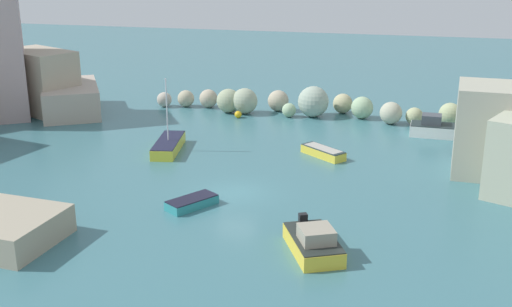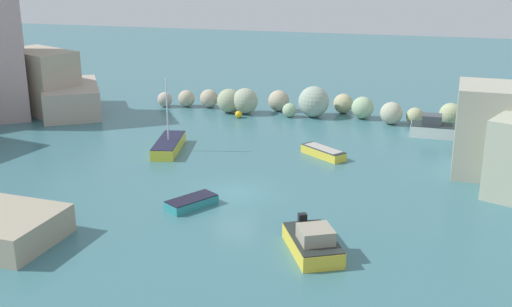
{
  "view_description": "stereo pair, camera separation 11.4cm",
  "coord_description": "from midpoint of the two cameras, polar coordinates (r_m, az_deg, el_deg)",
  "views": [
    {
      "loc": [
        10.32,
        -35.38,
        14.53
      ],
      "look_at": [
        0.0,
        5.12,
        1.0
      ],
      "focal_mm": 44.46,
      "sensor_mm": 36.0,
      "label": 1
    },
    {
      "loc": [
        10.43,
        -35.35,
        14.53
      ],
      "look_at": [
        0.0,
        5.12,
        1.0
      ],
      "focal_mm": 44.46,
      "sensor_mm": 36.0,
      "label": 2
    }
  ],
  "objects": [
    {
      "name": "cove_water",
      "position": [
        39.62,
        -1.92,
        -3.59
      ],
      "size": [
        160.0,
        160.0,
        0.0
      ],
      "primitive_type": "plane",
      "color": "#3C6F79",
      "rests_on": "ground"
    },
    {
      "name": "rock_breakwater",
      "position": [
        57.85,
        5.2,
        4.39
      ],
      "size": [
        31.33,
        4.65,
        2.79
      ],
      "color": "#B4AA9A",
      "rests_on": "ground"
    },
    {
      "name": "channel_buoy",
      "position": [
        57.16,
        -1.68,
        3.53
      ],
      "size": [
        0.64,
        0.64,
        0.64
      ],
      "primitive_type": "sphere",
      "color": "gold",
      "rests_on": "cove_water"
    },
    {
      "name": "moored_boat_0",
      "position": [
        37.64,
        -5.88,
        -4.4
      ],
      "size": [
        2.78,
        3.29,
        0.57
      ],
      "rotation": [
        0.0,
        0.0,
        4.13
      ],
      "color": "teal",
      "rests_on": "cove_water"
    },
    {
      "name": "moored_boat_1",
      "position": [
        48.19,
        -7.95,
        0.75
      ],
      "size": [
        2.62,
        5.57,
        5.53
      ],
      "rotation": [
        0.0,
        0.0,
        4.9
      ],
      "color": "yellow",
      "rests_on": "cove_water"
    },
    {
      "name": "moored_boat_2",
      "position": [
        53.5,
        15.79,
        2.2
      ],
      "size": [
        4.2,
        2.19,
        1.76
      ],
      "rotation": [
        0.0,
        0.0,
        3.1
      ],
      "color": "white",
      "rests_on": "cove_water"
    },
    {
      "name": "moored_boat_3",
      "position": [
        36.49,
        -18.22,
        -6.0
      ],
      "size": [
        1.94,
        2.48,
        0.57
      ],
      "rotation": [
        0.0,
        0.0,
        5.14
      ],
      "color": "#C13C33",
      "rests_on": "cove_water"
    },
    {
      "name": "moored_boat_4",
      "position": [
        46.65,
        5.99,
        0.14
      ],
      "size": [
        3.58,
        3.16,
        0.67
      ],
      "rotation": [
        0.0,
        0.0,
        5.62
      ],
      "color": "yellow",
      "rests_on": "cove_water"
    },
    {
      "name": "moored_boat_5",
      "position": [
        32.02,
        5.11,
        -7.96
      ],
      "size": [
        3.7,
        4.63,
        1.56
      ],
      "rotation": [
        0.0,
        0.0,
        5.17
      ],
      "color": "yellow",
      "rests_on": "cove_water"
    }
  ]
}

